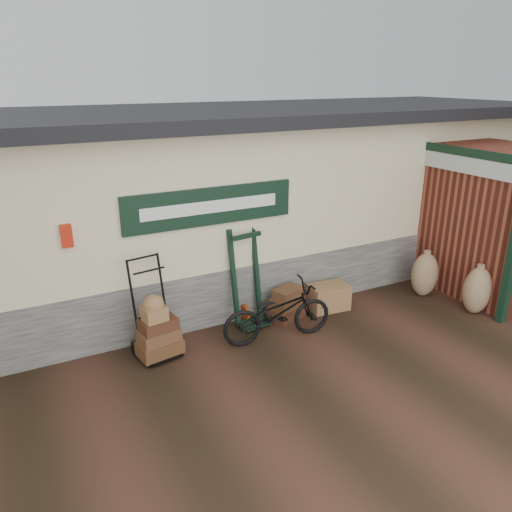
{
  "coord_description": "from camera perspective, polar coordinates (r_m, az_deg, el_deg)",
  "views": [
    {
      "loc": [
        -2.96,
        -5.55,
        3.75
      ],
      "look_at": [
        0.4,
        0.9,
        1.09
      ],
      "focal_mm": 35.0,
      "sensor_mm": 36.0,
      "label": 1
    }
  ],
  "objects": [
    {
      "name": "suitcase_stack",
      "position": [
        8.11,
        3.54,
        -5.41
      ],
      "size": [
        0.69,
        0.56,
        0.53
      ],
      "primitive_type": null,
      "rotation": [
        0.0,
        0.0,
        0.35
      ],
      "color": "#392212",
      "rests_on": "ground"
    },
    {
      "name": "ground",
      "position": [
        7.32,
        0.46,
        -10.71
      ],
      "size": [
        80.0,
        80.0,
        0.0
      ],
      "primitive_type": "plane",
      "color": "black",
      "rests_on": "ground"
    },
    {
      "name": "station_building",
      "position": [
        9.05,
        -7.75,
        6.26
      ],
      "size": [
        14.4,
        4.1,
        3.2
      ],
      "color": "#4C4C47",
      "rests_on": "ground"
    },
    {
      "name": "bicycle",
      "position": [
        7.38,
        2.47,
        -6.11
      ],
      "size": [
        0.8,
        1.75,
        0.98
      ],
      "primitive_type": "imported",
      "rotation": [
        0.0,
        0.0,
        1.45
      ],
      "color": "black",
      "rests_on": "ground"
    },
    {
      "name": "burlap_sack_right",
      "position": [
        8.99,
        23.95,
        -3.61
      ],
      "size": [
        0.56,
        0.49,
        0.8
      ],
      "primitive_type": "ellipsoid",
      "rotation": [
        0.0,
        0.0,
        0.15
      ],
      "color": "brown",
      "rests_on": "ground"
    },
    {
      "name": "burlap_sack_left",
      "position": [
        9.35,
        18.72,
        -2.03
      ],
      "size": [
        0.5,
        0.42,
        0.8
      ],
      "primitive_type": "ellipsoid",
      "rotation": [
        0.0,
        0.0,
        0.01
      ],
      "color": "brown",
      "rests_on": "ground"
    },
    {
      "name": "green_barrow",
      "position": [
        7.74,
        -1.02,
        -2.49
      ],
      "size": [
        0.63,
        0.55,
        1.55
      ],
      "primitive_type": null,
      "rotation": [
        0.0,
        0.0,
        0.15
      ],
      "color": "black",
      "rests_on": "ground"
    },
    {
      "name": "wicker_hamper",
      "position": [
        8.52,
        8.26,
        -4.65
      ],
      "size": [
        0.69,
        0.48,
        0.43
      ],
      "primitive_type": "cube",
      "rotation": [
        0.0,
        0.0,
        -0.09
      ],
      "color": "brown",
      "rests_on": "ground"
    },
    {
      "name": "brick_outbuilding",
      "position": [
        10.49,
        20.56,
        5.32
      ],
      "size": [
        1.71,
        4.51,
        2.62
      ],
      "color": "maroon",
      "rests_on": "ground"
    },
    {
      "name": "porter_trolley",
      "position": [
        7.07,
        -11.81,
        -5.73
      ],
      "size": [
        0.8,
        0.65,
        1.44
      ],
      "primitive_type": null,
      "rotation": [
        0.0,
        0.0,
        0.16
      ],
      "color": "black",
      "rests_on": "ground"
    }
  ]
}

